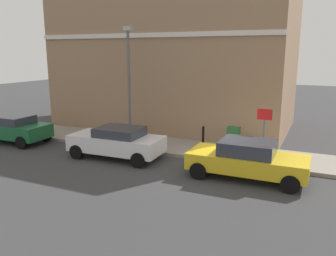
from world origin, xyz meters
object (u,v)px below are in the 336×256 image
at_px(bollard_near_cabinet, 203,136).
at_px(street_sign, 264,127).
at_px(car_yellow, 247,159).
at_px(car_white, 117,142).
at_px(utility_cabinet, 233,140).
at_px(car_green, 13,128).
at_px(lamppost, 129,79).

relative_size(bollard_near_cabinet, street_sign, 0.45).
bearing_deg(car_yellow, bollard_near_cabinet, -46.83).
bearing_deg(car_white, utility_cabinet, -151.62).
distance_m(car_yellow, street_sign, 1.83).
relative_size(car_yellow, car_green, 1.11).
relative_size(utility_cabinet, lamppost, 0.20).
bearing_deg(car_yellow, street_sign, -101.05).
bearing_deg(bollard_near_cabinet, street_sign, -113.52).
xyz_separation_m(bollard_near_cabinet, street_sign, (-1.31, -3.01, 0.96)).
height_order(car_yellow, bollard_near_cabinet, car_yellow).
height_order(car_white, car_green, car_green).
relative_size(car_green, lamppost, 0.69).
distance_m(car_yellow, lamppost, 7.60).
bearing_deg(bollard_near_cabinet, lamppost, 92.91).
xyz_separation_m(car_yellow, car_green, (0.20, 12.25, 0.01)).
bearing_deg(street_sign, utility_cabinet, 51.36).
relative_size(car_white, lamppost, 0.74).
xyz_separation_m(utility_cabinet, lamppost, (-0.10, 5.42, 2.62)).
relative_size(utility_cabinet, bollard_near_cabinet, 1.11).
relative_size(car_white, street_sign, 1.84).
height_order(utility_cabinet, lamppost, lamppost).
bearing_deg(lamppost, car_green, 113.78).
relative_size(car_yellow, bollard_near_cabinet, 4.19).
bearing_deg(car_yellow, car_white, -1.43).
distance_m(bollard_near_cabinet, street_sign, 3.42).
distance_m(street_sign, lamppost, 7.22).
height_order(car_green, lamppost, lamppost).
bearing_deg(car_yellow, lamppost, -22.15).
bearing_deg(bollard_near_cabinet, car_green, 105.65).
height_order(bollard_near_cabinet, street_sign, street_sign).
xyz_separation_m(car_white, street_sign, (1.44, -6.10, 0.91)).
distance_m(bollard_near_cabinet, lamppost, 4.71).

